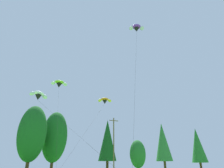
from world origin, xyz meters
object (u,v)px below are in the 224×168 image
(utility_pole, at_px, (114,146))
(parafoil_kite_high_orange, at_px, (105,101))
(parafoil_kite_mid_purple, at_px, (137,28))
(parafoil_kite_low_white, at_px, (39,96))
(parafoil_kite_far_lime_white, at_px, (59,84))

(utility_pole, height_order, parafoil_kite_high_orange, parafoil_kite_high_orange)
(parafoil_kite_mid_purple, distance_m, parafoil_kite_low_white, 20.39)
(parafoil_kite_mid_purple, relative_size, parafoil_kite_far_lime_white, 1.23)
(parafoil_kite_far_lime_white, distance_m, parafoil_kite_low_white, 19.52)
(utility_pole, xyz_separation_m, parafoil_kite_mid_purple, (-2.83, -17.22, 18.63))
(utility_pole, xyz_separation_m, parafoil_kite_high_orange, (-2.78, -1.29, 9.76))
(utility_pole, relative_size, parafoil_kite_low_white, 1.20)
(parafoil_kite_high_orange, distance_m, parafoil_kite_low_white, 20.80)
(utility_pole, relative_size, parafoil_kite_high_orange, 0.74)
(parafoil_kite_mid_purple, height_order, parafoil_kite_low_white, parafoil_kite_mid_purple)
(parafoil_kite_low_white, bearing_deg, parafoil_kite_far_lime_white, 75.46)
(parafoil_kite_low_white, bearing_deg, parafoil_kite_mid_purple, -8.21)
(parafoil_kite_mid_purple, bearing_deg, parafoil_kite_far_lime_white, 118.46)
(parafoil_kite_low_white, bearing_deg, utility_pole, 40.94)
(parafoil_kite_far_lime_white, bearing_deg, parafoil_kite_mid_purple, -61.54)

